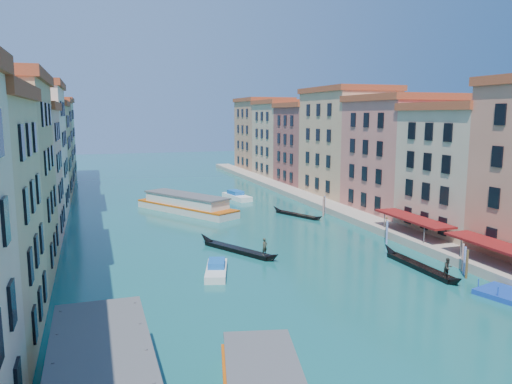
{
  "coord_description": "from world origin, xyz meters",
  "views": [
    {
      "loc": [
        -15.93,
        -13.33,
        15.96
      ],
      "look_at": [
        3.79,
        46.46,
        6.17
      ],
      "focal_mm": 35.0,
      "sensor_mm": 36.0,
      "label": 1
    }
  ],
  "objects": [
    {
      "name": "left_bank_palazzos",
      "position": [
        -26.0,
        64.68,
        9.71
      ],
      "size": [
        12.8,
        128.4,
        21.0
      ],
      "color": "beige",
      "rests_on": "ground"
    },
    {
      "name": "right_bank_palazzos",
      "position": [
        30.0,
        65.0,
        9.75
      ],
      "size": [
        12.8,
        128.4,
        21.0
      ],
      "color": "brown",
      "rests_on": "ground"
    },
    {
      "name": "quay",
      "position": [
        22.0,
        65.0,
        0.5
      ],
      "size": [
        4.0,
        140.0,
        1.0
      ],
      "primitive_type": "cube",
      "color": "#AEA08C",
      "rests_on": "ground"
    },
    {
      "name": "mooring_poles_right",
      "position": [
        19.1,
        28.8,
        1.3
      ],
      "size": [
        1.44,
        54.24,
        3.2
      ],
      "color": "brown",
      "rests_on": "ground"
    },
    {
      "name": "vaporetto_far",
      "position": [
        -1.56,
        67.14,
        1.35
      ],
      "size": [
        14.25,
        19.7,
        3.0
      ],
      "rotation": [
        0.0,
        0.0,
        0.54
      ],
      "color": "silver",
      "rests_on": "ground"
    },
    {
      "name": "gondola_fore",
      "position": [
        -0.23,
        41.2,
        0.45
      ],
      "size": [
        7.3,
        12.26,
        2.68
      ],
      "rotation": [
        0.0,
        0.0,
        0.5
      ],
      "color": "black",
      "rests_on": "ground"
    },
    {
      "name": "gondola_right",
      "position": [
        16.0,
        28.7,
        0.5
      ],
      "size": [
        1.39,
        13.12,
        2.62
      ],
      "rotation": [
        0.0,
        0.0,
        0.02
      ],
      "color": "black",
      "rests_on": "ground"
    },
    {
      "name": "gondola_far",
      "position": [
        14.47,
        58.52,
        0.32
      ],
      "size": [
        5.29,
        10.26,
        1.55
      ],
      "rotation": [
        0.0,
        0.0,
        0.43
      ],
      "color": "black",
      "rests_on": "ground"
    },
    {
      "name": "motorboat_mid",
      "position": [
        -4.53,
        34.05,
        0.51
      ],
      "size": [
        3.73,
        6.67,
        1.32
      ],
      "rotation": [
        0.0,
        0.0,
        -0.29
      ],
      "color": "silver",
      "rests_on": "ground"
    },
    {
      "name": "motorboat_far",
      "position": [
        9.89,
        76.77,
        0.64
      ],
      "size": [
        4.05,
        8.23,
        1.63
      ],
      "rotation": [
        0.0,
        0.0,
        0.21
      ],
      "color": "white",
      "rests_on": "ground"
    }
  ]
}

